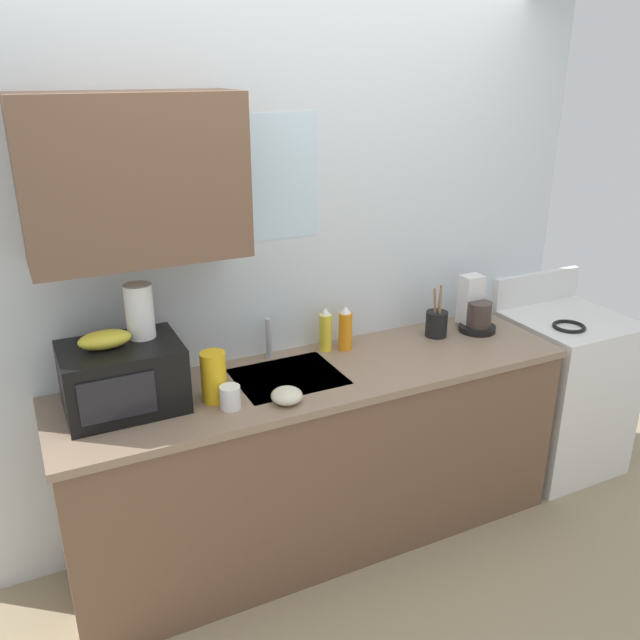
{
  "coord_description": "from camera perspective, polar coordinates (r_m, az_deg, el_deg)",
  "views": [
    {
      "loc": [
        -1.17,
        -2.39,
        2.19
      ],
      "look_at": [
        0.0,
        0.0,
        1.15
      ],
      "focal_mm": 36.89,
      "sensor_mm": 36.0,
      "label": 1
    }
  ],
  "objects": [
    {
      "name": "stove_range",
      "position": [
        4.0,
        20.1,
        -5.75
      ],
      "size": [
        0.6,
        0.6,
        1.08
      ],
      "color": "white",
      "rests_on": "ground"
    },
    {
      "name": "kitchen_wall_assembly",
      "position": [
        3.02,
        -4.7,
        5.03
      ],
      "size": [
        3.13,
        0.42,
        2.5
      ],
      "color": "silver",
      "rests_on": "ground"
    },
    {
      "name": "small_bowl",
      "position": [
        2.69,
        -2.9,
        -6.56
      ],
      "size": [
        0.13,
        0.13,
        0.06
      ],
      "primitive_type": "ellipsoid",
      "color": "beige",
      "rests_on": "counter_unit"
    },
    {
      "name": "cereal_canister",
      "position": [
        2.71,
        -9.2,
        -4.89
      ],
      "size": [
        0.1,
        0.1,
        0.21
      ],
      "primitive_type": "cylinder",
      "color": "gold",
      "rests_on": "counter_unit"
    },
    {
      "name": "dish_soap_bottle_yellow",
      "position": [
        3.14,
        0.48,
        -0.91
      ],
      "size": [
        0.06,
        0.06,
        0.22
      ],
      "color": "yellow",
      "rests_on": "counter_unit"
    },
    {
      "name": "banana_bunch",
      "position": [
        2.65,
        -18.17,
        -1.63
      ],
      "size": [
        0.2,
        0.11,
        0.07
      ],
      "primitive_type": "ellipsoid",
      "color": "gold",
      "rests_on": "microwave"
    },
    {
      "name": "mug_white",
      "position": [
        2.67,
        -7.8,
        -6.65
      ],
      "size": [
        0.08,
        0.08,
        0.09
      ],
      "primitive_type": "cylinder",
      "color": "white",
      "rests_on": "counter_unit"
    },
    {
      "name": "counter_unit",
      "position": [
        3.18,
        -0.05,
        -11.71
      ],
      "size": [
        2.36,
        0.63,
        0.9
      ],
      "color": "brown",
      "rests_on": "ground"
    },
    {
      "name": "coffee_maker",
      "position": [
        3.48,
        13.29,
        0.83
      ],
      "size": [
        0.19,
        0.21,
        0.28
      ],
      "color": "black",
      "rests_on": "counter_unit"
    },
    {
      "name": "utensil_crock",
      "position": [
        3.37,
        10.07,
        -0.25
      ],
      "size": [
        0.11,
        0.11,
        0.27
      ],
      "color": "black",
      "rests_on": "counter_unit"
    },
    {
      "name": "microwave",
      "position": [
        2.72,
        -16.73,
        -4.77
      ],
      "size": [
        0.46,
        0.35,
        0.27
      ],
      "color": "black",
      "rests_on": "counter_unit"
    },
    {
      "name": "dish_soap_bottle_orange",
      "position": [
        3.15,
        2.21,
        -0.79
      ],
      "size": [
        0.07,
        0.07,
        0.22
      ],
      "color": "orange",
      "rests_on": "counter_unit"
    },
    {
      "name": "paper_towel_roll",
      "position": [
        2.69,
        -15.38,
        0.75
      ],
      "size": [
        0.11,
        0.11,
        0.22
      ],
      "primitive_type": "cylinder",
      "color": "white",
      "rests_on": "microwave"
    },
    {
      "name": "sink_faucet",
      "position": [
        3.07,
        -4.47,
        -1.61
      ],
      "size": [
        0.03,
        0.03,
        0.2
      ],
      "primitive_type": "cylinder",
      "color": "#B2B5BA",
      "rests_on": "counter_unit"
    }
  ]
}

